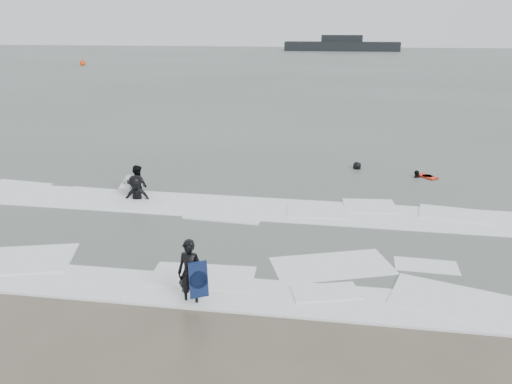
% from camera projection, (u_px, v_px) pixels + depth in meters
% --- Properties ---
extents(ground, '(320.00, 320.00, 0.00)m').
position_uv_depth(ground, '(226.00, 284.00, 14.18)').
color(ground, brown).
rests_on(ground, ground).
extents(sea, '(320.00, 320.00, 0.00)m').
position_uv_depth(sea, '(328.00, 66.00, 88.90)').
color(sea, '#47544C').
rests_on(sea, ground).
extents(surfer_centre, '(0.72, 0.53, 1.84)m').
position_uv_depth(surfer_centre, '(191.00, 304.00, 13.14)').
color(surfer_centre, black).
rests_on(surfer_centre, ground).
extents(surfer_wading, '(1.12, 1.03, 1.86)m').
position_uv_depth(surfer_wading, '(139.00, 194.00, 21.68)').
color(surfer_wading, black).
rests_on(surfer_wading, ground).
extents(surfer_breaker, '(1.35, 0.87, 1.97)m').
position_uv_depth(surfer_breaker, '(137.00, 201.00, 20.82)').
color(surfer_breaker, black).
rests_on(surfer_breaker, ground).
extents(surfer_right_near, '(0.99, 0.71, 1.55)m').
position_uv_depth(surfer_right_near, '(417.00, 178.00, 23.92)').
color(surfer_right_near, black).
rests_on(surfer_right_near, ground).
extents(surfer_right_far, '(0.91, 0.85, 1.56)m').
position_uv_depth(surfer_right_far, '(357.00, 170.00, 25.33)').
color(surfer_right_far, black).
rests_on(surfer_right_far, ground).
extents(surf_foam, '(30.03, 9.06, 0.09)m').
position_uv_depth(surf_foam, '(250.00, 232.00, 17.63)').
color(surf_foam, white).
rests_on(surf_foam, ground).
extents(bodyboards, '(13.91, 13.77, 1.25)m').
position_uv_depth(bodyboards, '(267.00, 200.00, 19.43)').
color(bodyboards, '#0D193F').
rests_on(bodyboards, ground).
extents(buoy, '(1.00, 1.00, 1.65)m').
position_uv_depth(buoy, '(83.00, 63.00, 90.21)').
color(buoy, red).
rests_on(buoy, ground).
extents(vessel_horizon, '(31.69, 5.66, 4.30)m').
position_uv_depth(vessel_horizon, '(342.00, 45.00, 139.61)').
color(vessel_horizon, black).
rests_on(vessel_horizon, ground).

